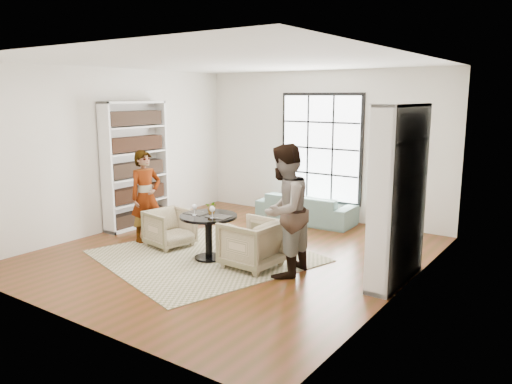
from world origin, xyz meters
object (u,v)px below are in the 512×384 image
Objects in this scene: armchair_right at (252,244)px; wine_glass_left at (194,207)px; wine_glass_right at (212,209)px; sofa at (306,208)px; pedestal_table at (209,227)px; armchair_left at (170,228)px; flower_centerpiece at (212,208)px; person_left at (146,196)px; person_right at (284,211)px.

wine_glass_left is at bearing -73.44° from armchair_right.
sofa is at bearing 91.38° from wine_glass_right.
sofa is 3.09m from wine_glass_left.
pedestal_table reaches higher than armchair_left.
wine_glass_right is (0.17, -0.11, 0.32)m from pedestal_table.
armchair_left is at bearing 176.46° from flower_centerpiece.
armchair_left is (-1.06, -2.76, 0.03)m from sofa.
person_left is 7.53× the size of flower_centerpiece.
wine_glass_left reaches higher than armchair_right.
armchair_right is at bearing 18.49° from wine_glass_right.
flower_centerpiece is (0.98, -0.06, 0.49)m from armchair_left.
sofa is at bearing 85.12° from wine_glass_left.
person_left is at bearing -96.23° from person_right.
sofa is 10.65× the size of wine_glass_right.
person_left is (-2.27, 0.05, 0.44)m from armchair_right.
flower_centerpiece is at bearing -83.40° from armchair_left.
wine_glass_right is (1.69, -0.24, 0.04)m from person_left.
armchair_left is at bearing 171.94° from pedestal_table.
armchair_left is 0.88× the size of armchair_right.
armchair_left is at bearing 167.87° from wine_glass_right.
armchair_right is 0.49× the size of person_left.
flower_centerpiece reaches higher than wine_glass_right.
wine_glass_right is at bearing -32.39° from pedestal_table.
flower_centerpiece is at bearing 85.93° from sofa.
flower_centerpiece is at bearing 130.50° from wine_glass_right.
pedestal_table is 2.90m from sofa.
armchair_left is 3.28× the size of flower_centerpiece.
person_right reaches higher than sofa.
pedestal_table is 1.12× the size of armchair_right.
person_right is at bearing 9.76° from wine_glass_right.
sofa is 3.24m from person_left.
sofa is 1.05× the size of person_right.
flower_centerpiece is (-0.16, 0.18, -0.03)m from wine_glass_right.
flower_centerpiece is at bearing -86.20° from armchair_right.
flower_centerpiece reaches higher than pedestal_table.
wine_glass_right reaches higher than pedestal_table.
flower_centerpiece reaches higher than wine_glass_left.
wine_glass_left reaches higher than pedestal_table.
sofa is 11.05× the size of wine_glass_left.
wine_glass_right is at bearing -85.40° from person_left.
person_right reaches higher than armchair_left.
person_left reaches higher than wine_glass_left.
person_right is 10.49× the size of wine_glass_left.
person_right is at bearing 110.88° from sofa.
armchair_right is 0.79m from person_right.
sofa is (0.10, 2.89, -0.23)m from pedestal_table.
wine_glass_left is at bearing 82.77° from sofa.
wine_glass_right is at bearing -91.99° from armchair_left.
wine_glass_left is (-1.46, -0.22, -0.10)m from person_right.
pedestal_table is 0.55× the size of person_left.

